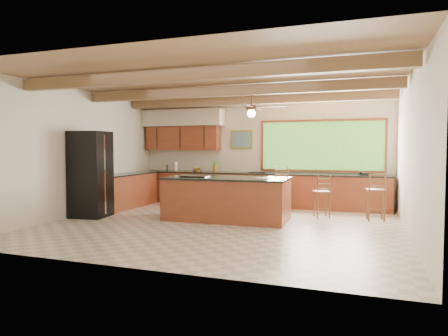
% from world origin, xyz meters
% --- Properties ---
extents(ground, '(7.20, 7.20, 0.00)m').
position_xyz_m(ground, '(0.00, 0.00, 0.00)').
color(ground, beige).
rests_on(ground, ground).
extents(room_shell, '(7.27, 6.54, 3.02)m').
position_xyz_m(room_shell, '(-0.17, 0.65, 2.21)').
color(room_shell, beige).
rests_on(room_shell, ground).
extents(counter_run, '(7.12, 3.10, 1.26)m').
position_xyz_m(counter_run, '(-0.82, 2.52, 0.46)').
color(counter_run, brown).
rests_on(counter_run, ground).
extents(island, '(2.78, 1.37, 0.98)m').
position_xyz_m(island, '(-0.09, 0.60, 0.48)').
color(island, brown).
rests_on(island, ground).
extents(refrigerator, '(0.85, 0.83, 2.00)m').
position_xyz_m(refrigerator, '(-3.22, -0.11, 1.00)').
color(refrigerator, black).
rests_on(refrigerator, ground).
extents(bar_stool_a, '(0.44, 0.44, 0.95)m').
position_xyz_m(bar_stool_a, '(0.40, 1.55, 0.56)').
color(bar_stool_a, brown).
rests_on(bar_stool_a, ground).
extents(bar_stool_b, '(0.42, 0.42, 1.14)m').
position_xyz_m(bar_stool_b, '(0.81, 2.39, 0.68)').
color(bar_stool_b, brown).
rests_on(bar_stool_b, ground).
extents(bar_stool_c, '(0.46, 0.46, 0.99)m').
position_xyz_m(bar_stool_c, '(1.90, 1.55, 0.59)').
color(bar_stool_c, brown).
rests_on(bar_stool_c, ground).
extents(bar_stool_d, '(0.45, 0.45, 1.13)m').
position_xyz_m(bar_stool_d, '(3.06, 1.54, 0.67)').
color(bar_stool_d, brown).
rests_on(bar_stool_d, ground).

